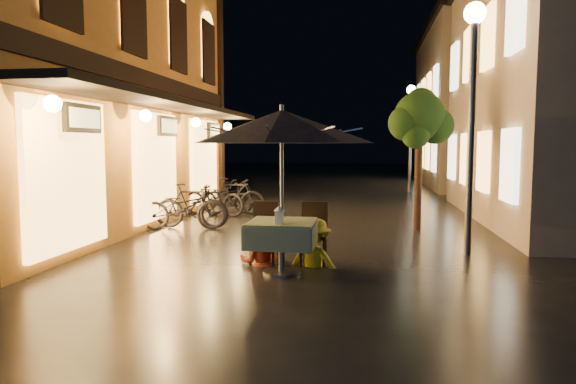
% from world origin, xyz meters
% --- Properties ---
extents(ground, '(90.00, 90.00, 0.00)m').
position_xyz_m(ground, '(0.00, 0.00, 0.00)').
color(ground, black).
rests_on(ground, ground).
extents(west_building, '(5.90, 11.40, 7.40)m').
position_xyz_m(west_building, '(-5.72, 4.00, 3.71)').
color(west_building, gold).
rests_on(west_building, ground).
extents(east_building_far, '(7.30, 10.30, 7.30)m').
position_xyz_m(east_building_far, '(7.49, 18.00, 3.66)').
color(east_building_far, '#BFA793').
rests_on(east_building_far, ground).
extents(street_tree, '(1.43, 1.20, 3.15)m').
position_xyz_m(street_tree, '(2.41, 4.51, 2.42)').
color(street_tree, black).
rests_on(street_tree, ground).
extents(streetlamp_near, '(0.36, 0.36, 4.23)m').
position_xyz_m(streetlamp_near, '(3.00, 2.00, 2.92)').
color(streetlamp_near, '#59595E').
rests_on(streetlamp_near, ground).
extents(streetlamp_far, '(0.36, 0.36, 4.23)m').
position_xyz_m(streetlamp_far, '(3.00, 14.00, 2.92)').
color(streetlamp_far, '#59595E').
rests_on(streetlamp_far, ground).
extents(cafe_table, '(0.99, 0.99, 0.78)m').
position_xyz_m(cafe_table, '(0.05, 0.28, 0.59)').
color(cafe_table, '#59595E').
rests_on(cafe_table, ground).
extents(patio_umbrella, '(2.63, 2.63, 2.46)m').
position_xyz_m(patio_umbrella, '(0.05, 0.28, 2.15)').
color(patio_umbrella, '#59595E').
rests_on(patio_umbrella, ground).
extents(cafe_chair_left, '(0.42, 0.42, 0.97)m').
position_xyz_m(cafe_chair_left, '(-0.35, 1.01, 0.54)').
color(cafe_chair_left, black).
rests_on(cafe_chair_left, ground).
extents(cafe_chair_right, '(0.42, 0.42, 0.97)m').
position_xyz_m(cafe_chair_right, '(0.45, 1.01, 0.54)').
color(cafe_chair_right, black).
rests_on(cafe_chair_right, ground).
extents(table_lantern, '(0.16, 0.16, 0.25)m').
position_xyz_m(table_lantern, '(0.05, 0.04, 0.92)').
color(table_lantern, white).
rests_on(table_lantern, cafe_table).
extents(person_orange, '(0.72, 0.59, 1.38)m').
position_xyz_m(person_orange, '(-0.39, 0.85, 0.69)').
color(person_orange, '#B94725').
rests_on(person_orange, ground).
extents(person_yellow, '(1.05, 0.79, 1.45)m').
position_xyz_m(person_yellow, '(0.48, 0.85, 0.72)').
color(person_yellow, gold).
rests_on(person_yellow, ground).
extents(bicycle_0, '(1.99, 1.08, 0.99)m').
position_xyz_m(bicycle_0, '(-2.75, 3.79, 0.50)').
color(bicycle_0, black).
rests_on(bicycle_0, ground).
extents(bicycle_1, '(1.73, 0.58, 1.03)m').
position_xyz_m(bicycle_1, '(-2.63, 4.04, 0.51)').
color(bicycle_1, black).
rests_on(bicycle_1, ground).
extents(bicycle_2, '(1.95, 1.16, 0.97)m').
position_xyz_m(bicycle_2, '(-2.74, 6.11, 0.48)').
color(bicycle_2, black).
rests_on(bicycle_2, ground).
extents(bicycle_3, '(1.72, 0.74, 1.00)m').
position_xyz_m(bicycle_3, '(-2.28, 6.39, 0.50)').
color(bicycle_3, black).
rests_on(bicycle_3, ground).
extents(bicycle_4, '(1.74, 0.87, 0.87)m').
position_xyz_m(bicycle_4, '(-2.62, 6.82, 0.44)').
color(bicycle_4, black).
rests_on(bicycle_4, ground).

